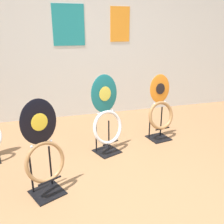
# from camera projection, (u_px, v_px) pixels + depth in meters

# --- Properties ---
(ground_plane) EXTENTS (14.00, 14.00, 0.00)m
(ground_plane) POSITION_uv_depth(u_px,v_px,m) (145.00, 200.00, 2.27)
(ground_plane) COLOR #8E6642
(wall_back) EXTENTS (8.00, 0.07, 2.60)m
(wall_back) POSITION_uv_depth(u_px,v_px,m) (88.00, 39.00, 4.10)
(wall_back) COLOR silver
(wall_back) RESTS_ON ground_plane
(toilet_seat_display_teal_sax) EXTENTS (0.44, 0.36, 0.98)m
(toilet_seat_display_teal_sax) POSITION_uv_depth(u_px,v_px,m) (106.00, 117.00, 3.00)
(toilet_seat_display_teal_sax) COLOR black
(toilet_seat_display_teal_sax) RESTS_ON ground_plane
(toilet_seat_display_orange_sun) EXTENTS (0.41, 0.32, 0.90)m
(toilet_seat_display_orange_sun) POSITION_uv_depth(u_px,v_px,m) (160.00, 110.00, 3.39)
(toilet_seat_display_orange_sun) COLOR black
(toilet_seat_display_orange_sun) RESTS_ON ground_plane
(toilet_seat_display_jazz_black) EXTENTS (0.40, 0.37, 0.92)m
(toilet_seat_display_jazz_black) POSITION_uv_depth(u_px,v_px,m) (43.00, 150.00, 2.23)
(toilet_seat_display_jazz_black) COLOR black
(toilet_seat_display_jazz_black) RESTS_ON ground_plane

